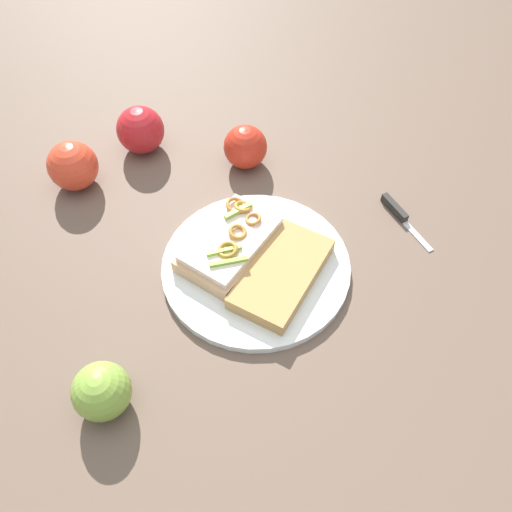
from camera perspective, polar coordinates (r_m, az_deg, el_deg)
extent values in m
plane|color=brown|center=(0.81, 0.00, -1.39)|extent=(2.00, 2.00, 0.00)
cylinder|color=white|center=(0.81, 0.00, -1.12)|extent=(0.28, 0.28, 0.01)
cube|color=tan|center=(0.81, -2.65, 1.08)|extent=(0.16, 0.19, 0.02)
cube|color=#F5E2CE|center=(0.79, -2.70, 1.82)|extent=(0.15, 0.17, 0.01)
torus|color=#BF7D33|center=(0.79, -1.98, 2.57)|extent=(0.04, 0.04, 0.01)
torus|color=#C3712E|center=(0.81, -0.31, 3.96)|extent=(0.03, 0.03, 0.01)
torus|color=#A87525|center=(0.77, -3.03, 0.66)|extent=(0.04, 0.04, 0.01)
torus|color=#B48131|center=(0.82, -1.44, 5.27)|extent=(0.04, 0.04, 0.01)
torus|color=#C27837|center=(0.83, -2.16, 5.35)|extent=(0.04, 0.04, 0.02)
cube|color=#7EB830|center=(0.76, -2.92, -0.63)|extent=(0.02, 0.06, 0.01)
cube|color=#88AB3C|center=(0.82, -1.89, 4.82)|extent=(0.01, 0.05, 0.01)
cube|color=#89B43B|center=(0.77, -3.40, 0.58)|extent=(0.02, 0.05, 0.01)
cube|color=tan|center=(0.78, 2.76, -1.87)|extent=(0.17, 0.19, 0.02)
sphere|color=red|center=(0.94, -1.14, 11.51)|extent=(0.09, 0.09, 0.08)
sphere|color=olive|center=(0.70, -16.07, -13.64)|extent=(0.08, 0.08, 0.07)
sphere|color=red|center=(0.95, -18.89, 9.07)|extent=(0.10, 0.10, 0.08)
sphere|color=#B21D22|center=(0.99, -12.17, 12.96)|extent=(0.09, 0.09, 0.08)
cube|color=silver|center=(0.89, 16.82, 2.03)|extent=(0.07, 0.01, 0.00)
cube|color=#282724|center=(0.91, 14.49, 4.97)|extent=(0.06, 0.01, 0.01)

